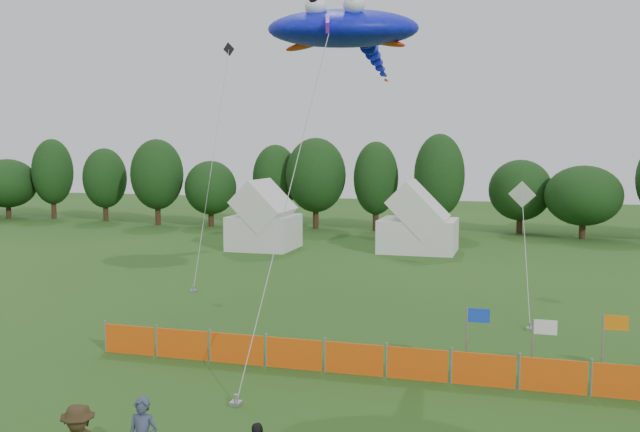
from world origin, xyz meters
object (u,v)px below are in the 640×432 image
(tent_left, at_px, (264,221))
(barrier_fence, at_px, (385,361))
(stingray_kite, at_px, (347,31))
(tent_right, at_px, (418,225))

(tent_left, height_order, barrier_fence, tent_left)
(stingray_kite, bearing_deg, tent_right, 91.20)
(tent_left, relative_size, stingray_kite, 0.29)
(tent_right, bearing_deg, stingray_kite, -88.80)
(barrier_fence, distance_m, stingray_kite, 11.96)
(tent_left, relative_size, tent_right, 0.84)
(barrier_fence, bearing_deg, stingray_kite, 118.40)
(tent_right, distance_m, stingray_kite, 24.13)
(tent_right, xyz_separation_m, barrier_fence, (2.83, -26.54, -1.34))
(barrier_fence, relative_size, stingray_kite, 1.33)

